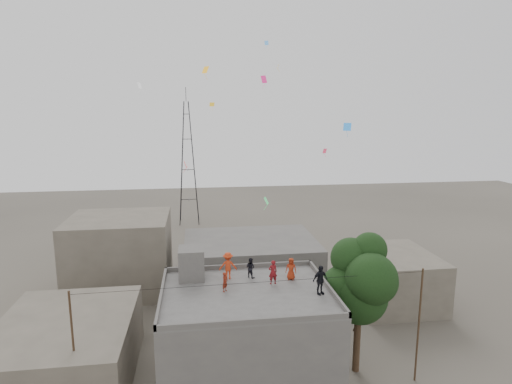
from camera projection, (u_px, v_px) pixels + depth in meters
main_building at (247, 339)px, 25.81m from camera, size 10.00×8.00×6.10m
parapet at (246, 290)px, 25.21m from camera, size 10.00×8.00×0.30m
stair_head_box at (192, 263)px, 27.15m from camera, size 1.60×1.80×2.00m
neighbor_west at (67, 351)px, 26.46m from camera, size 8.00×10.00×4.00m
neighbor_north at (250, 265)px, 39.81m from camera, size 12.00×9.00×5.00m
neighbor_northwest at (120, 254)px, 39.94m from camera, size 9.00×8.00×7.00m
neighbor_east at (391, 278)px, 37.60m from camera, size 7.00×8.00×4.40m
tree at (362, 281)px, 26.82m from camera, size 4.90×4.60×9.10m
utility_line at (258, 338)px, 24.52m from camera, size 20.12×0.62×7.40m
transmission_tower at (188, 163)px, 63.07m from camera, size 2.97×2.97×20.01m
person_red_adult at (273, 272)px, 26.30m from camera, size 0.61×0.46×1.52m
person_orange_child at (291, 269)px, 27.03m from camera, size 0.80×0.65×1.41m
person_dark_child at (250, 268)px, 27.37m from camera, size 0.80×0.79×1.30m
person_dark_adult at (320, 280)px, 24.81m from camera, size 1.11×0.78×1.74m
person_orange_adult at (228, 266)px, 27.09m from camera, size 1.17×0.73×1.75m
person_red_child at (225, 282)px, 25.25m from camera, size 0.49×0.51×1.17m
kites at (251, 109)px, 30.97m from camera, size 15.05×15.24×11.47m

